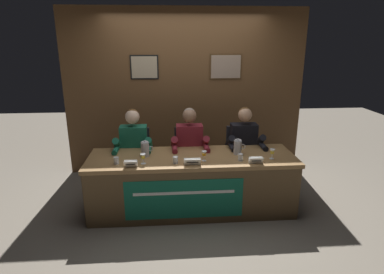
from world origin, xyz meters
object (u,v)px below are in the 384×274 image
water_pitcher_left_side (145,149)px  juice_glass_right (272,152)px  panelist_right (245,145)px  water_cup_right (240,158)px  nameplate_center (192,162)px  nameplate_left (131,164)px  chair_right (241,159)px  conference_table (192,177)px  water_pitcher_right_side (238,147)px  panelist_left (134,148)px  juice_glass_center (204,154)px  chair_center (189,160)px  juice_glass_left (143,157)px  water_cup_left (116,161)px  panelist_center (190,146)px  chair_left (136,161)px  nameplate_right (256,160)px  water_cup_center (175,160)px

water_pitcher_left_side → juice_glass_right: bearing=-7.6°
panelist_right → water_cup_right: panelist_right is taller
nameplate_center → juice_glass_right: (0.99, 0.13, 0.05)m
nameplate_left → chair_right: (1.49, 0.89, -0.32)m
conference_table → water_pitcher_right_side: (0.59, 0.13, 0.33)m
panelist_left → juice_glass_center: bearing=-32.1°
nameplate_center → chair_center: bearing=88.8°
juice_glass_center → panelist_left: bearing=147.9°
nameplate_center → water_pitcher_left_side: bearing=148.9°
juice_glass_left → water_cup_left: (-0.31, 0.02, -0.05)m
juice_glass_right → water_pitcher_left_side: bearing=172.4°
panelist_left → panelist_center: (0.76, 0.00, 0.00)m
chair_left → juice_glass_center: 1.23m
panelist_right → water_pitcher_right_side: panelist_right is taller
chair_right → water_pitcher_right_side: 0.69m
conference_table → water_cup_left: 0.95m
chair_left → nameplate_right: size_ratio=5.49×
nameplate_left → water_pitcher_left_side: 0.38m
nameplate_right → water_pitcher_left_side: water_pitcher_left_side is taller
juice_glass_center → water_pitcher_right_side: size_ratio=0.59×
water_pitcher_left_side → chair_left: bearing=108.5°
chair_center → panelist_center: 0.34m
chair_right → juice_glass_center: bearing=-129.7°
juice_glass_left → chair_right: size_ratio=0.14×
chair_left → water_cup_center: 1.03m
nameplate_left → water_pitcher_left_side: size_ratio=0.71×
juice_glass_left → panelist_right: 1.48m
chair_center → juice_glass_right: chair_center is taller
juice_glass_left → chair_right: bearing=30.5°
panelist_left → water_cup_right: bearing=-23.8°
water_cup_left → panelist_right: (1.67, 0.58, -0.04)m
juice_glass_left → nameplate_left: bearing=-145.0°
nameplate_left → juice_glass_right: 1.70m
nameplate_left → juice_glass_center: size_ratio=1.21×
juice_glass_left → juice_glass_center: 0.72m
water_cup_left → water_pitcher_left_side: size_ratio=0.40×
chair_right → juice_glass_right: size_ratio=7.35×
chair_center → panelist_left: bearing=-165.3°
water_pitcher_right_side → panelist_left: bearing=165.1°
panelist_center → juice_glass_center: size_ratio=9.99×
water_cup_center → nameplate_right: bearing=-4.8°
panelist_left → nameplate_right: bearing=-24.9°
water_pitcher_left_side → panelist_center: bearing=30.7°
panelist_left → water_cup_left: panelist_left is taller
panelist_left → water_pitcher_right_side: (1.35, -0.36, 0.10)m
conference_table → panelist_right: panelist_right is taller
conference_table → nameplate_left: 0.80m
juice_glass_center → chair_right: (0.63, 0.76, -0.36)m
panelist_left → water_cup_left: (-0.14, -0.58, 0.04)m
juice_glass_center → nameplate_right: size_ratio=0.75×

